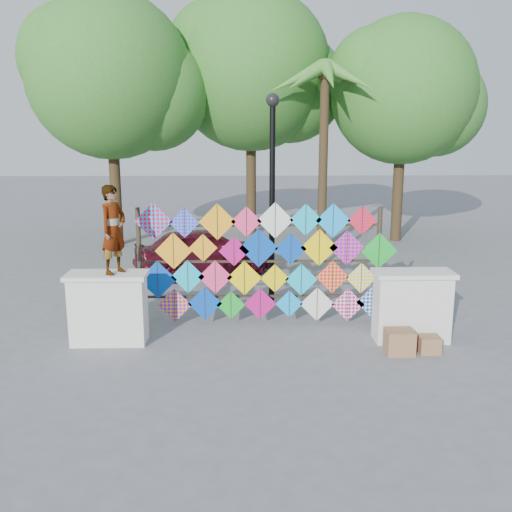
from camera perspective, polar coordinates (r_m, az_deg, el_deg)
name	(u,v)px	position (r m, az deg, el deg)	size (l,w,h in m)	color
ground	(261,337)	(10.56, 0.47, -8.12)	(80.00, 80.00, 0.00)	gray
parapet_left	(109,308)	(10.43, -14.53, -5.03)	(1.40, 0.65, 1.28)	white
parapet_right	(412,305)	(10.60, 15.32, -4.80)	(1.40, 0.65, 1.28)	white
kite_rack	(264,263)	(10.91, 0.77, -0.74)	(4.99, 0.24, 2.41)	#2F241A
tree_west	(113,77)	(19.44, -14.11, 16.93)	(5.85, 5.20, 8.01)	#42301C
tree_mid	(254,71)	(21.04, -0.21, 17.97)	(6.30, 5.60, 8.61)	#42301C
tree_east	(405,92)	(20.21, 14.72, 15.58)	(5.40, 4.80, 7.42)	#42301C
palm_tree	(325,90)	(18.12, 6.91, 16.20)	(3.62, 3.62, 5.83)	#42301C
vendor_woman	(113,230)	(10.08, -14.08, 2.57)	(0.56, 0.37, 1.54)	#99999E
sedan	(205,251)	(15.08, -5.10, 0.53)	(1.48, 3.67, 1.25)	#4B0D19
lamppost	(272,181)	(11.95, 1.63, 7.51)	(0.28, 0.28, 4.46)	black
cardboard_box_near	(399,342)	(10.07, 14.14, -8.31)	(0.46, 0.41, 0.41)	#946C48
cardboard_box_far	(429,344)	(10.25, 16.88, -8.45)	(0.35, 0.32, 0.29)	#946C48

